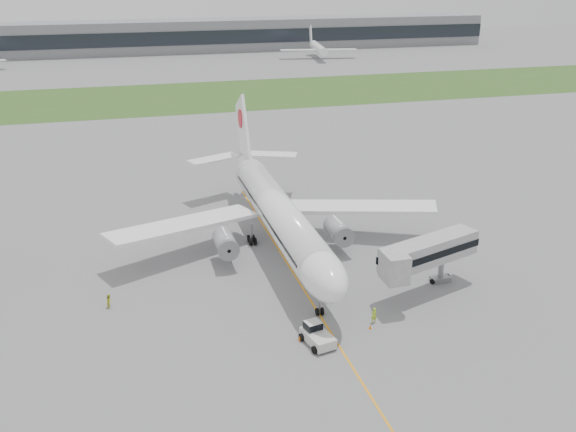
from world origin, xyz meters
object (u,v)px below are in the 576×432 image
object	(u,v)px
airliner	(277,210)
ground_crew_near	(374,315)
pushback_tug	(317,335)
jet_bridge	(424,254)

from	to	relation	value
airliner	ground_crew_near	bearing A→B (deg)	-76.82
pushback_tug	ground_crew_near	xyz separation A→B (m)	(7.50, 2.25, -0.03)
airliner	jet_bridge	world-z (taller)	airliner
airliner	jet_bridge	distance (m)	22.57
jet_bridge	ground_crew_near	distance (m)	10.84
airliner	jet_bridge	size ratio (longest dim) A/B	3.70
airliner	jet_bridge	bearing A→B (deg)	-51.98
pushback_tug	jet_bridge	distance (m)	18.16
ground_crew_near	pushback_tug	bearing A→B (deg)	12.29
airliner	pushback_tug	xyz separation A→B (m)	(-2.11, -25.27, -4.69)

